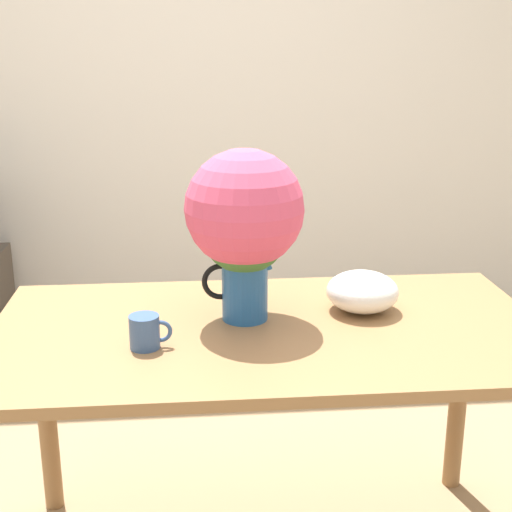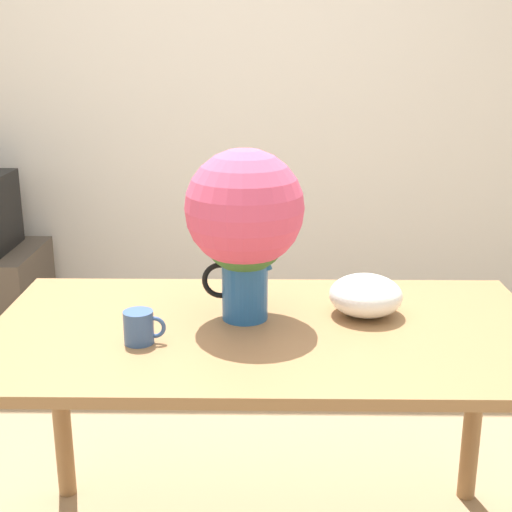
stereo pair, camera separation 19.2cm
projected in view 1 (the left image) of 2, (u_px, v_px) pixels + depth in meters
name	position (u px, v px, depth m)	size (l,w,h in m)	color
wall_back	(191.00, 82.00, 3.61)	(8.00, 0.05, 2.60)	silver
table	(269.00, 361.00, 1.95)	(1.49, 0.80, 0.76)	olive
flower_vase	(244.00, 220.00, 1.89)	(0.32, 0.32, 0.47)	#235B9E
coffee_mug	(146.00, 332.00, 1.77)	(0.11, 0.08, 0.09)	#385689
white_bowl	(362.00, 292.00, 2.02)	(0.20, 0.20, 0.11)	white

